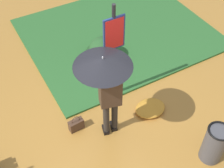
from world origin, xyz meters
TOP-DOWN VIEW (x-y plane):
  - ground_plane at (0.00, 0.00)m, footprint 18.00×18.00m
  - grass_verge at (-1.90, -2.70)m, footprint 4.80×4.00m
  - person_with_umbrella at (-0.09, 0.00)m, footprint 0.96×0.96m
  - info_sign_post at (-0.68, -0.80)m, footprint 0.44×0.07m
  - handbag at (0.41, -0.39)m, footprint 0.31×0.16m
  - trash_bin at (-1.50, 1.41)m, footprint 0.42×0.42m
  - shrub_cluster at (-1.01, -2.00)m, footprint 0.76×0.69m
  - leaf_pile_near_person at (-1.15, -0.05)m, footprint 0.66×0.53m

SIDE VIEW (x-z plane):
  - ground_plane at x=0.00m, z-range 0.00..0.00m
  - grass_verge at x=-1.90m, z-range 0.00..0.05m
  - leaf_pile_near_person at x=-1.15m, z-range 0.00..0.14m
  - handbag at x=0.41m, z-range -0.06..0.31m
  - shrub_cluster at x=-1.01m, z-range -0.02..0.60m
  - trash_bin at x=-1.50m, z-range 0.00..0.84m
  - info_sign_post at x=-0.68m, z-range 0.29..2.59m
  - person_with_umbrella at x=-0.09m, z-range 0.53..2.57m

